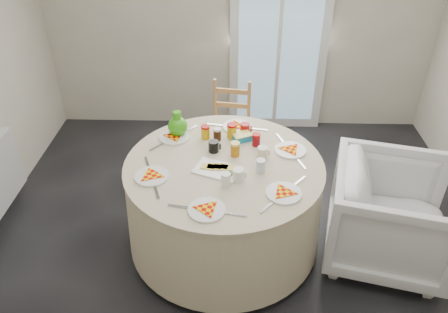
{
  "coord_description": "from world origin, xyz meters",
  "views": [
    {
      "loc": [
        -0.03,
        -2.39,
        2.49
      ],
      "look_at": [
        -0.11,
        0.1,
        0.8
      ],
      "focal_mm": 35.0,
      "sensor_mm": 36.0,
      "label": 1
    }
  ],
  "objects_px": {
    "table": "(224,204)",
    "wooden_chair": "(229,124)",
    "green_pitcher": "(177,120)",
    "armchair": "(391,215)"
  },
  "relations": [
    {
      "from": "table",
      "to": "wooden_chair",
      "type": "height_order",
      "value": "wooden_chair"
    },
    {
      "from": "table",
      "to": "green_pitcher",
      "type": "bearing_deg",
      "value": 134.06
    },
    {
      "from": "green_pitcher",
      "to": "wooden_chair",
      "type": "bearing_deg",
      "value": 46.1
    },
    {
      "from": "green_pitcher",
      "to": "armchair",
      "type": "bearing_deg",
      "value": -31.19
    },
    {
      "from": "table",
      "to": "green_pitcher",
      "type": "xyz_separation_m",
      "value": [
        -0.36,
        0.38,
        0.49
      ]
    },
    {
      "from": "table",
      "to": "green_pitcher",
      "type": "distance_m",
      "value": 0.72
    },
    {
      "from": "armchair",
      "to": "green_pitcher",
      "type": "xyz_separation_m",
      "value": [
        -1.56,
        0.49,
        0.48
      ]
    },
    {
      "from": "table",
      "to": "wooden_chair",
      "type": "xyz_separation_m",
      "value": [
        0.02,
        1.03,
        0.09
      ]
    },
    {
      "from": "table",
      "to": "armchair",
      "type": "relative_size",
      "value": 1.7
    },
    {
      "from": "armchair",
      "to": "green_pitcher",
      "type": "relative_size",
      "value": 4.32
    }
  ]
}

